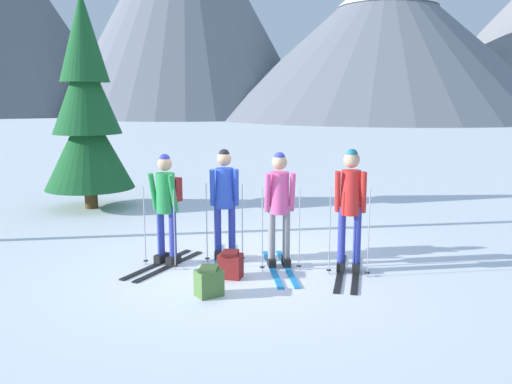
% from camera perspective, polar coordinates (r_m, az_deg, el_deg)
% --- Properties ---
extents(ground_plane, '(400.00, 400.00, 0.00)m').
position_cam_1_polar(ground_plane, '(8.31, -2.08, -7.55)').
color(ground_plane, white).
extents(skier_in_green, '(0.89, 1.65, 1.68)m').
position_cam_1_polar(skier_in_green, '(8.19, -9.42, -1.15)').
color(skier_in_green, black).
rests_on(skier_in_green, ground).
extents(skier_in_blue, '(0.61, 1.81, 1.72)m').
position_cam_1_polar(skier_in_blue, '(8.35, -3.33, -0.62)').
color(skier_in_blue, '#1E84D1').
rests_on(skier_in_blue, ground).
extents(skier_in_pink, '(0.65, 1.77, 1.72)m').
position_cam_1_polar(skier_in_pink, '(7.92, 2.47, -1.40)').
color(skier_in_pink, '#1E84D1').
rests_on(skier_in_pink, ground).
extents(skier_in_red, '(0.61, 1.75, 1.79)m').
position_cam_1_polar(skier_in_red, '(7.80, 9.90, -1.36)').
color(skier_in_red, black).
rests_on(skier_in_red, ground).
extents(pine_tree_near, '(1.98, 1.98, 4.78)m').
position_cam_1_polar(pine_tree_near, '(12.70, -17.41, 8.09)').
color(pine_tree_near, '#51381E').
rests_on(pine_tree_near, ground).
extents(backpack_on_snow_front, '(0.36, 0.29, 0.38)m').
position_cam_1_polar(backpack_on_snow_front, '(7.64, -2.70, -7.67)').
color(backpack_on_snow_front, maroon).
rests_on(backpack_on_snow_front, ground).
extents(backpack_on_snow_beside, '(0.40, 0.38, 0.38)m').
position_cam_1_polar(backpack_on_snow_beside, '(6.99, -4.97, -9.39)').
color(backpack_on_snow_beside, '#4C7238').
rests_on(backpack_on_snow_beside, ground).
extents(mountain_ridge_distant, '(113.24, 51.63, 29.24)m').
position_cam_1_polar(mountain_ridge_distant, '(73.76, 3.02, 17.52)').
color(mountain_ridge_distant, slate).
rests_on(mountain_ridge_distant, ground).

